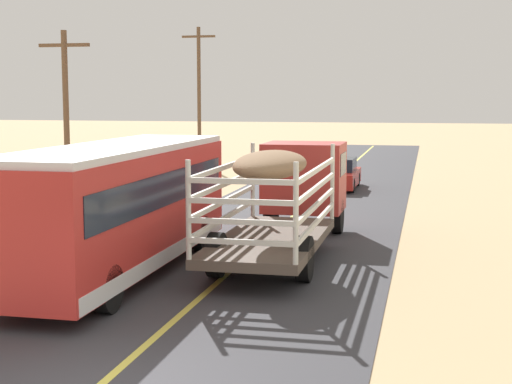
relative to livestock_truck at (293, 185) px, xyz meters
The scene contains 5 objects.
livestock_truck is the anchor object (origin of this frame).
bus 5.92m from the livestock_truck, 126.04° to the right, with size 2.54×10.00×3.21m.
car_far 14.23m from the livestock_truck, 91.12° to the left, with size 1.80×4.40×1.46m.
power_pole_mid 12.92m from the livestock_truck, 146.93° to the left, with size 2.20×0.24×7.07m.
power_pole_far 28.01m from the livestock_truck, 112.57° to the left, with size 2.20×0.24×8.81m.
Camera 1 is at (4.80, -9.99, 4.41)m, focal length 53.86 mm.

